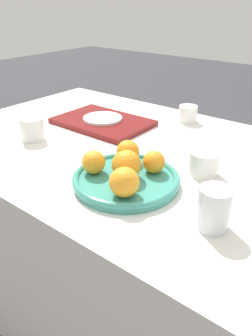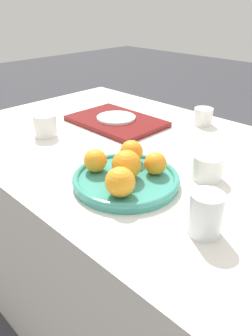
{
  "view_description": "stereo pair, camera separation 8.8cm",
  "coord_description": "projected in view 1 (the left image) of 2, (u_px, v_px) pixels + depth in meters",
  "views": [
    {
      "loc": [
        0.61,
        -0.82,
        1.22
      ],
      "look_at": [
        0.13,
        -0.21,
        0.81
      ],
      "focal_mm": 35.0,
      "sensor_mm": 36.0,
      "label": 1
    },
    {
      "loc": [
        0.68,
        -0.76,
        1.22
      ],
      "look_at": [
        0.13,
        -0.21,
        0.81
      ],
      "focal_mm": 35.0,
      "sensor_mm": 36.0,
      "label": 2
    }
  ],
  "objects": [
    {
      "name": "ground_plane",
      "position": [
        132.0,
        301.0,
        1.47
      ],
      "size": [
        12.0,
        12.0,
        0.0
      ],
      "primitive_type": "plane",
      "color": "#38383D"
    },
    {
      "name": "table",
      "position": [
        133.0,
        235.0,
        1.29
      ],
      "size": [
        1.48,
        0.92,
        0.76
      ],
      "color": "silver",
      "rests_on": "ground_plane"
    },
    {
      "name": "fruit_platter",
      "position": [
        126.0,
        179.0,
        0.89
      ],
      "size": [
        0.29,
        0.29,
        0.03
      ],
      "color": "teal",
      "rests_on": "table"
    },
    {
      "name": "orange_0",
      "position": [
        126.0,
        165.0,
        0.87
      ],
      "size": [
        0.08,
        0.08,
        0.08
      ],
      "color": "orange",
      "rests_on": "fruit_platter"
    },
    {
      "name": "orange_1",
      "position": [
        154.0,
        162.0,
        0.9
      ],
      "size": [
        0.06,
        0.06,
        0.06
      ],
      "color": "orange",
      "rests_on": "fruit_platter"
    },
    {
      "name": "orange_2",
      "position": [
        94.0,
        162.0,
        0.9
      ],
      "size": [
        0.07,
        0.07,
        0.07
      ],
      "color": "orange",
      "rests_on": "fruit_platter"
    },
    {
      "name": "orange_3",
      "position": [
        124.0,
        182.0,
        0.79
      ],
      "size": [
        0.08,
        0.08,
        0.08
      ],
      "color": "orange",
      "rests_on": "fruit_platter"
    },
    {
      "name": "orange_4",
      "position": [
        128.0,
        152.0,
        0.96
      ],
      "size": [
        0.07,
        0.07,
        0.07
      ],
      "color": "orange",
      "rests_on": "fruit_platter"
    },
    {
      "name": "water_glass",
      "position": [
        214.0,
        208.0,
        0.71
      ],
      "size": [
        0.07,
        0.07,
        0.1
      ],
      "color": "silver",
      "rests_on": "table"
    },
    {
      "name": "serving_tray",
      "position": [
        103.0,
        122.0,
        1.31
      ],
      "size": [
        0.37,
        0.25,
        0.02
      ],
      "color": "maroon",
      "rests_on": "table"
    },
    {
      "name": "side_plate",
      "position": [
        103.0,
        118.0,
        1.31
      ],
      "size": [
        0.16,
        0.16,
        0.01
      ],
      "color": "white",
      "rests_on": "serving_tray"
    },
    {
      "name": "cup_1",
      "position": [
        32.0,
        129.0,
        1.16
      ],
      "size": [
        0.08,
        0.08,
        0.08
      ],
      "color": "white",
      "rests_on": "table"
    },
    {
      "name": "cup_2",
      "position": [
        204.0,
        163.0,
        0.94
      ],
      "size": [
        0.08,
        0.08,
        0.07
      ],
      "color": "white",
      "rests_on": "table"
    },
    {
      "name": "cup_3",
      "position": [
        188.0,
        114.0,
        1.33
      ],
      "size": [
        0.07,
        0.07,
        0.07
      ],
      "color": "white",
      "rests_on": "table"
    }
  ]
}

